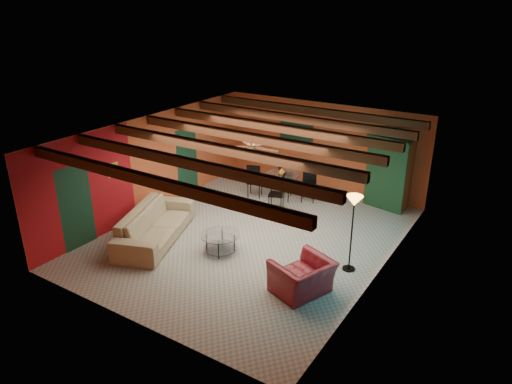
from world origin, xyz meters
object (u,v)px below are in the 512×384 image
Objects in this scene: sofa at (155,225)px; armchair at (302,277)px; armoire at (388,173)px; potted_plant at (393,129)px; vase at (282,162)px; coffee_table at (220,243)px; floor_lamp at (352,234)px; dining_table at (281,182)px.

armchair is at bearing -112.41° from sofa.
armoire is 3.94× the size of potted_plant.
vase is at bearing -124.41° from armchair.
vase is at bearing -146.42° from armoire.
armoire reaches higher than vase.
vase is (-0.39, 3.58, 0.92)m from coffee_table.
sofa is at bearing -70.40° from armchair.
coffee_table is at bearing -162.50° from floor_lamp.
armchair is at bearing -109.18° from floor_lamp.
floor_lamp is (2.86, 0.90, 0.65)m from coffee_table.
armoire is at bearing 63.09° from coffee_table.
potted_plant reaches higher than coffee_table.
coffee_table is at bearing -105.82° from armoire.
potted_plant is at bearing -60.08° from sofa.
potted_plant reaches higher than armchair.
floor_lamp reaches higher than armchair.
sofa is 4.78m from floor_lamp.
potted_plant is 3.23m from vase.
floor_lamp reaches higher than sofa.
potted_plant reaches higher than dining_table.
floor_lamp reaches higher than dining_table.
potted_plant is (0.02, 5.19, 1.90)m from armchair.
potted_plant is (0.00, 0.00, 1.26)m from armoire.
coffee_table is at bearing -83.73° from dining_table.
vase is at bearing 0.00° from dining_table.
floor_lamp is (0.47, 1.35, 0.52)m from armchair.
armoire is 3.87m from floor_lamp.
sofa is 4.12m from armchair.
floor_lamp is at bearing -72.22° from armoire.
floor_lamp reaches higher than coffee_table.
dining_table is at bearing 180.00° from vase.
dining_table is at bearing -124.41° from armchair.
dining_table is 10.31× the size of vase.
dining_table is (1.34, 3.93, 0.12)m from sofa.
sofa is at bearing -108.78° from dining_table.
sofa is at bearing -129.10° from potted_plant.
coffee_table is 4.70× the size of vase.
armchair is 4.90m from dining_table.
vase is at bearing -157.52° from potted_plant.
vase is (0.00, 0.00, 0.63)m from dining_table.
dining_table is (-2.78, 4.03, 0.16)m from armchair.
armchair is 0.63× the size of floor_lamp.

